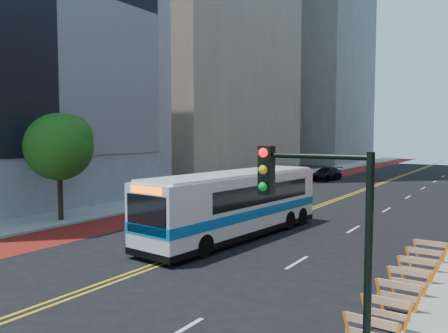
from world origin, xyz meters
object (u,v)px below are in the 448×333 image
traffic_signal (320,229)px  car_a (216,190)px  street_tree (60,144)px  transit_bus (237,203)px  car_b (289,186)px  car_c (326,174)px

traffic_signal → car_a: 30.58m
street_tree → transit_bus: size_ratio=0.52×
traffic_signal → car_b: bearing=115.8°
transit_bus → car_c: (-6.67, 31.70, -1.03)m
transit_bus → car_a: 15.09m
traffic_signal → car_c: bearing=110.0°
street_tree → transit_bus: bearing=13.3°
street_tree → transit_bus: 12.05m
traffic_signal → car_c: size_ratio=0.93×
transit_bus → car_a: bearing=133.2°
street_tree → car_b: (6.33, 20.11, -4.15)m
car_b → car_c: (-1.67, 14.26, 0.03)m
car_c → street_tree: bearing=-90.4°
car_a → car_b: size_ratio=0.90×
street_tree → car_b: 21.49m
traffic_signal → transit_bus: (-9.33, 12.23, -1.90)m
car_a → transit_bus: bearing=-39.9°
traffic_signal → car_a: bearing=128.0°
transit_bus → traffic_signal: bearing=-48.1°
street_tree → car_c: street_tree is taller
car_b → street_tree: bearing=-110.0°
car_a → car_c: bearing=93.7°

